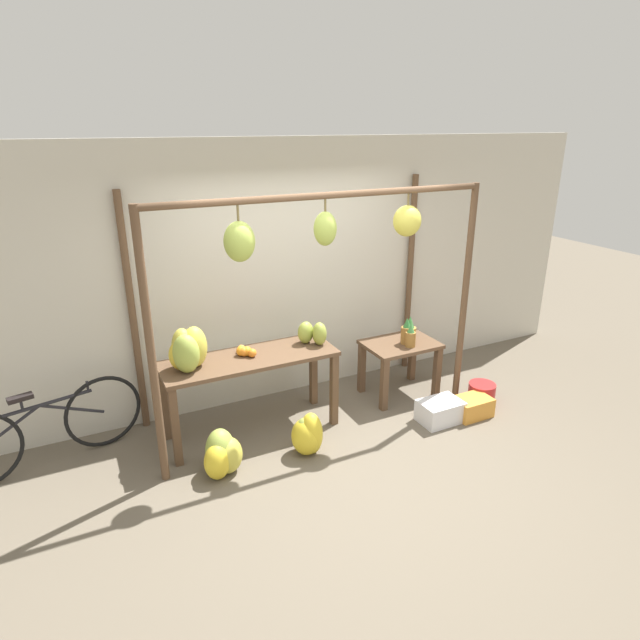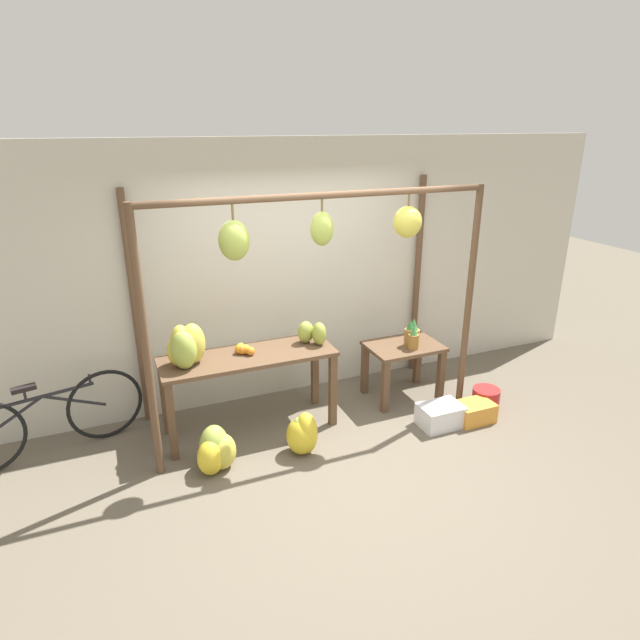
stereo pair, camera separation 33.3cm
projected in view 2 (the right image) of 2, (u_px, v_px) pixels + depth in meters
name	position (u px, v px, depth m)	size (l,w,h in m)	color
ground_plane	(350.00, 465.00, 4.86)	(20.00, 20.00, 0.00)	#665B4C
shop_wall_back	(287.00, 272.00, 5.79)	(8.00, 0.08, 2.80)	beige
stall_awning	(316.00, 263.00, 4.93)	(3.27, 1.14, 2.38)	brown
display_table_main	(248.00, 367.00, 5.21)	(1.69, 0.58, 0.82)	brown
display_table_side	(403.00, 357.00, 5.92)	(0.80, 0.57, 0.63)	brown
banana_pile_on_table	(185.00, 347.00, 4.88)	(0.44, 0.42, 0.39)	gold
orange_pile	(244.00, 349.00, 5.17)	(0.17, 0.23, 0.10)	orange
pineapple_cluster	(412.00, 335.00, 5.79)	(0.18, 0.23, 0.31)	olive
banana_pile_ground_left	(216.00, 451.00, 4.74)	(0.45, 0.44, 0.42)	gold
banana_pile_ground_right	(302.00, 435.00, 4.98)	(0.36, 0.37, 0.42)	yellow
fruit_crate_white	(440.00, 415.00, 5.46)	(0.44, 0.31, 0.23)	silver
blue_bucket	(486.00, 399.00, 5.79)	(0.29, 0.29, 0.23)	#AD2323
parked_bicycle	(47.00, 420.00, 4.89)	(1.71, 0.45, 0.75)	black
papaya_pile	(312.00, 333.00, 5.38)	(0.31, 0.31, 0.24)	#93A33D
fruit_crate_purple	(474.00, 412.00, 5.54)	(0.39, 0.28, 0.21)	orange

